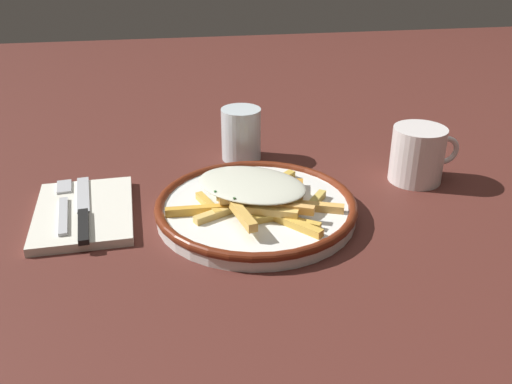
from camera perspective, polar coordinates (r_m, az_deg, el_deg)
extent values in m
plane|color=#51241E|center=(0.84, 0.00, -2.43)|extent=(2.60, 2.60, 0.00)
cylinder|color=white|center=(0.83, 0.00, -1.83)|extent=(0.29, 0.29, 0.02)
torus|color=maroon|center=(0.83, 0.00, -1.23)|extent=(0.30, 0.30, 0.01)
cube|color=orange|center=(0.84, -0.33, -0.37)|extent=(0.04, 0.06, 0.01)
cube|color=#E8BF62|center=(0.80, -3.61, -2.07)|extent=(0.08, 0.05, 0.01)
cube|color=gold|center=(0.87, 2.61, 0.45)|extent=(0.01, 0.08, 0.01)
cube|color=gold|center=(0.86, -0.38, 0.20)|extent=(0.08, 0.02, 0.01)
cube|color=#D9B953|center=(0.83, 5.98, -0.96)|extent=(0.04, 0.06, 0.01)
cube|color=gold|center=(0.88, 2.02, 0.93)|extent=(0.07, 0.07, 0.01)
cube|color=gold|center=(0.77, 3.80, -3.18)|extent=(0.07, 0.08, 0.01)
cube|color=orange|center=(0.82, 2.03, -1.23)|extent=(0.01, 0.06, 0.01)
cube|color=#E6B24F|center=(0.82, -1.36, -1.13)|extent=(0.07, 0.06, 0.01)
cube|color=#F2B15D|center=(0.78, 3.36, -1.60)|extent=(0.07, 0.04, 0.01)
cube|color=orange|center=(0.85, 1.15, -0.01)|extent=(0.07, 0.03, 0.01)
cube|color=gold|center=(0.78, 3.30, -2.83)|extent=(0.08, 0.06, 0.01)
cube|color=orange|center=(0.84, 4.40, -0.30)|extent=(0.03, 0.09, 0.01)
cube|color=#E7C962|center=(0.85, 1.30, 0.63)|extent=(0.05, 0.06, 0.01)
cube|color=#E6C968|center=(0.81, 1.02, -1.51)|extent=(0.09, 0.02, 0.01)
cube|color=gold|center=(0.79, 1.59, -2.49)|extent=(0.07, 0.03, 0.01)
cube|color=#F4B758|center=(0.81, 5.69, -1.46)|extent=(0.09, 0.04, 0.01)
cube|color=gold|center=(0.80, -5.94, -1.85)|extent=(0.09, 0.01, 0.01)
cube|color=#EEB45D|center=(0.81, -1.37, -0.53)|extent=(0.07, 0.02, 0.01)
cube|color=gold|center=(0.82, -4.81, -1.34)|extent=(0.03, 0.07, 0.01)
cube|color=gold|center=(0.82, -1.50, -0.29)|extent=(0.04, 0.07, 0.01)
cube|color=gold|center=(0.76, -1.32, -2.38)|extent=(0.03, 0.08, 0.01)
cube|color=#F6C866|center=(0.78, 1.16, -1.91)|extent=(0.08, 0.04, 0.01)
ellipsoid|color=silver|center=(0.82, -0.45, 0.78)|extent=(0.20, 0.19, 0.01)
cube|color=#3C5933|center=(0.82, -0.40, 0.89)|extent=(0.00, 0.00, 0.00)
cube|color=#2D6D2C|center=(0.80, -4.14, 0.07)|extent=(0.00, 0.00, 0.00)
cube|color=#3A6834|center=(0.80, -0.15, 0.42)|extent=(0.00, 0.00, 0.00)
cube|color=#1E581D|center=(0.79, -0.01, 0.08)|extent=(0.00, 0.00, 0.00)
cube|color=#297233|center=(0.80, -3.18, 0.15)|extent=(0.00, 0.00, 0.00)
cube|color=#2B5A2A|center=(0.78, -2.21, -0.62)|extent=(0.00, 0.00, 0.00)
cube|color=#216E25|center=(0.84, 1.18, 1.59)|extent=(0.00, 0.00, 0.00)
cube|color=#2C6C2B|center=(0.86, -0.63, 2.37)|extent=(0.00, 0.00, 0.00)
cube|color=silver|center=(0.87, -16.95, -2.00)|extent=(0.15, 0.20, 0.01)
cube|color=silver|center=(0.85, -18.86, -2.28)|extent=(0.03, 0.11, 0.01)
cube|color=silver|center=(0.94, -18.78, 0.51)|extent=(0.03, 0.05, 0.00)
cube|color=black|center=(0.81, -17.02, -3.32)|extent=(0.02, 0.09, 0.01)
cube|color=silver|center=(0.91, -17.04, -0.23)|extent=(0.03, 0.12, 0.00)
cylinder|color=silver|center=(1.01, -1.51, 5.87)|extent=(0.07, 0.07, 0.09)
cylinder|color=white|center=(0.97, 15.96, 3.65)|extent=(0.09, 0.09, 0.09)
torus|color=white|center=(0.98, 18.50, 4.02)|extent=(0.05, 0.01, 0.05)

